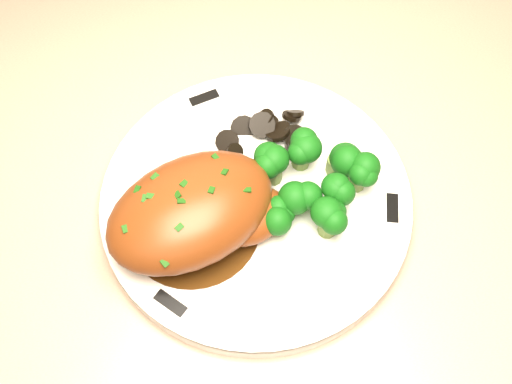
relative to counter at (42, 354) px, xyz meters
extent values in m
cube|color=#4E3324|center=(0.00, 0.00, -0.02)|extent=(2.02, 0.66, 0.87)
cylinder|color=white|center=(0.32, -0.06, 0.45)|extent=(0.36, 0.36, 0.02)
cube|color=black|center=(0.29, 0.06, 0.46)|extent=(0.03, 0.02, 0.00)
cube|color=black|center=(0.23, -0.14, 0.46)|extent=(0.03, 0.03, 0.00)
cube|color=black|center=(0.43, -0.09, 0.46)|extent=(0.02, 0.03, 0.00)
cylinder|color=#3B200A|center=(0.26, -0.07, 0.46)|extent=(0.12, 0.12, 0.00)
ellipsoid|color=brown|center=(0.26, -0.07, 0.49)|extent=(0.17, 0.14, 0.06)
ellipsoid|color=brown|center=(0.31, -0.08, 0.48)|extent=(0.08, 0.07, 0.03)
cube|color=#15400D|center=(0.22, -0.08, 0.52)|extent=(0.01, 0.00, 0.00)
cube|color=#15400D|center=(0.23, -0.08, 0.52)|extent=(0.01, 0.00, 0.00)
cube|color=#15400D|center=(0.25, -0.07, 0.52)|extent=(0.01, 0.00, 0.00)
cube|color=#15400D|center=(0.27, -0.06, 0.52)|extent=(0.01, 0.00, 0.00)
cube|color=#15400D|center=(0.28, -0.06, 0.52)|extent=(0.01, 0.00, 0.00)
cube|color=#15400D|center=(0.30, -0.05, 0.52)|extent=(0.01, 0.00, 0.00)
cylinder|color=black|center=(0.37, 0.00, 0.47)|extent=(0.02, 0.02, 0.01)
cylinder|color=black|center=(0.37, 0.01, 0.47)|extent=(0.02, 0.02, 0.01)
cylinder|color=black|center=(0.36, 0.01, 0.47)|extent=(0.02, 0.02, 0.01)
cylinder|color=black|center=(0.35, 0.02, 0.47)|extent=(0.02, 0.02, 0.01)
cylinder|color=black|center=(0.34, 0.02, 0.47)|extent=(0.02, 0.02, 0.01)
cylinder|color=black|center=(0.32, 0.02, 0.47)|extent=(0.02, 0.03, 0.02)
cylinder|color=black|center=(0.31, 0.01, 0.47)|extent=(0.03, 0.03, 0.01)
cylinder|color=black|center=(0.30, 0.01, 0.47)|extent=(0.03, 0.03, 0.00)
cylinder|color=black|center=(0.30, 0.00, 0.47)|extent=(0.02, 0.02, 0.01)
cylinder|color=black|center=(0.30, -0.01, 0.47)|extent=(0.03, 0.03, 0.02)
cylinder|color=black|center=(0.31, -0.02, 0.47)|extent=(0.03, 0.03, 0.01)
cylinder|color=black|center=(0.32, -0.02, 0.47)|extent=(0.03, 0.03, 0.01)
cylinder|color=black|center=(0.34, -0.02, 0.47)|extent=(0.02, 0.02, 0.01)
cylinder|color=black|center=(0.35, -0.02, 0.47)|extent=(0.03, 0.03, 0.01)
cylinder|color=black|center=(0.36, -0.02, 0.47)|extent=(0.03, 0.03, 0.02)
cylinder|color=black|center=(0.37, -0.01, 0.47)|extent=(0.03, 0.03, 0.02)
cylinder|color=olive|center=(0.34, -0.04, 0.47)|extent=(0.02, 0.02, 0.02)
sphere|color=#08370A|center=(0.34, -0.04, 0.49)|extent=(0.02, 0.02, 0.02)
cylinder|color=olive|center=(0.36, -0.03, 0.47)|extent=(0.02, 0.02, 0.02)
sphere|color=#08370A|center=(0.36, -0.03, 0.49)|extent=(0.02, 0.02, 0.02)
cylinder|color=olive|center=(0.39, -0.05, 0.47)|extent=(0.02, 0.02, 0.02)
sphere|color=#08370A|center=(0.39, -0.05, 0.49)|extent=(0.02, 0.02, 0.02)
cylinder|color=olive|center=(0.35, -0.07, 0.47)|extent=(0.02, 0.02, 0.02)
sphere|color=#08370A|center=(0.35, -0.07, 0.49)|extent=(0.02, 0.02, 0.02)
cylinder|color=olive|center=(0.38, -0.08, 0.47)|extent=(0.02, 0.02, 0.02)
sphere|color=#08370A|center=(0.38, -0.08, 0.49)|extent=(0.02, 0.02, 0.02)
cylinder|color=olive|center=(0.41, -0.06, 0.47)|extent=(0.02, 0.02, 0.02)
sphere|color=#08370A|center=(0.41, -0.06, 0.49)|extent=(0.02, 0.02, 0.02)
cylinder|color=olive|center=(0.33, -0.09, 0.47)|extent=(0.02, 0.02, 0.02)
sphere|color=#08370A|center=(0.33, -0.09, 0.49)|extent=(0.02, 0.02, 0.02)
cylinder|color=olive|center=(0.37, -0.10, 0.47)|extent=(0.02, 0.02, 0.02)
sphere|color=#08370A|center=(0.37, -0.10, 0.49)|extent=(0.02, 0.02, 0.02)
camera|label=1|loc=(0.26, -0.32, 0.96)|focal=45.00mm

